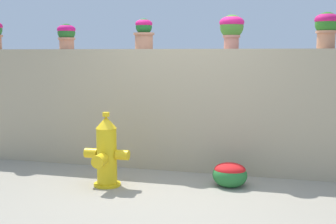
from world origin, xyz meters
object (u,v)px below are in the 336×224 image
at_px(potted_plant_1, 66,34).
at_px(potted_plant_4, 327,26).
at_px(potted_plant_2, 144,32).
at_px(fire_hydrant, 106,153).
at_px(potted_plant_3, 232,27).
at_px(flower_bush_left, 230,174).

relative_size(potted_plant_1, potted_plant_4, 0.81).
height_order(potted_plant_2, fire_hydrant, potted_plant_2).
bearing_deg(potted_plant_4, potted_plant_3, -178.82).
bearing_deg(potted_plant_1, flower_bush_left, -14.53).
bearing_deg(potted_plant_4, fire_hydrant, -157.84).
relative_size(potted_plant_4, fire_hydrant, 0.50).
relative_size(potted_plant_3, fire_hydrant, 0.49).
bearing_deg(fire_hydrant, potted_plant_3, 36.46).
bearing_deg(potted_plant_3, potted_plant_2, 179.68).
height_order(potted_plant_1, potted_plant_4, potted_plant_4).
bearing_deg(potted_plant_2, potted_plant_1, -179.23).
distance_m(potted_plant_3, fire_hydrant, 2.26).
xyz_separation_m(potted_plant_2, potted_plant_3, (1.19, -0.01, 0.05)).
distance_m(potted_plant_2, flower_bush_left, 2.22).
height_order(potted_plant_1, flower_bush_left, potted_plant_1).
distance_m(potted_plant_2, fire_hydrant, 1.78).
distance_m(potted_plant_1, fire_hydrant, 2.01).
bearing_deg(potted_plant_1, potted_plant_4, 0.53).
bearing_deg(potted_plant_2, fire_hydrant, -99.17).
bearing_deg(potted_plant_1, fire_hydrant, -45.02).
distance_m(potted_plant_2, potted_plant_4, 2.35).
xyz_separation_m(potted_plant_4, fire_hydrant, (-2.51, -1.02, -1.51)).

